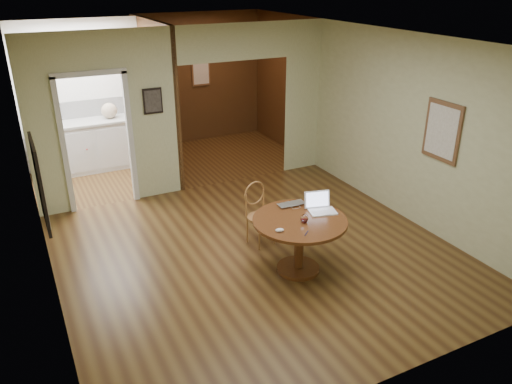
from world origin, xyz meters
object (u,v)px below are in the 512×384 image
dining_table (299,233)px  chair (258,210)px  open_laptop (320,206)px  closed_laptop (293,206)px

dining_table → chair: chair is taller
dining_table → open_laptop: size_ratio=3.08×
open_laptop → chair: bearing=135.4°
closed_laptop → chair: bearing=114.7°
chair → dining_table: bearing=-94.0°
chair → open_laptop: open_laptop is taller
chair → closed_laptop: 0.64m
dining_table → chair: (-0.12, 0.87, -0.04)m
dining_table → closed_laptop: (0.10, 0.33, 0.20)m
open_laptop → dining_table: bearing=-149.8°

